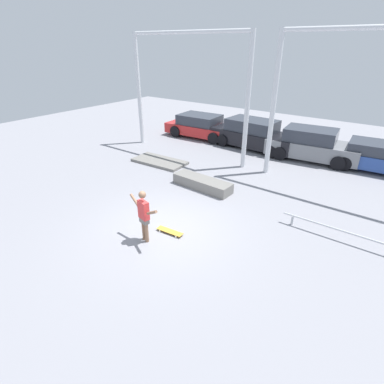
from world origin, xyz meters
name	(u,v)px	position (x,y,z in m)	size (l,w,h in m)	color
ground_plane	(166,230)	(0.00, 0.00, 0.00)	(36.00, 36.00, 0.00)	gray
skateboarder	(144,214)	(-0.11, -0.76, 0.88)	(1.28, 0.38, 1.55)	#8C664C
skateboard	(170,231)	(0.20, -0.08, 0.06)	(0.85, 0.30, 0.08)	gold
grind_box	(202,183)	(-0.77, 3.03, 0.20)	(2.41, 0.69, 0.39)	slate
manual_pad	(160,161)	(-3.93, 4.10, 0.06)	(2.54, 1.21, 0.12)	slate
grind_rail	(338,231)	(4.24, 2.50, 0.29)	(3.17, 0.08, 0.35)	#B7BABF
canopy_support_left	(187,81)	(-3.71, 5.95, 3.49)	(6.51, 0.20, 5.53)	silver
canopy_support_right	(367,96)	(3.71, 5.95, 3.49)	(6.51, 0.20, 5.53)	silver
parked_car_red	(201,126)	(-4.84, 8.82, 0.63)	(4.30, 2.12, 1.29)	red
parked_car_black	(253,135)	(-1.44, 8.76, 0.71)	(4.66, 2.11, 1.48)	black
parked_car_grey	(311,145)	(1.58, 8.74, 0.70)	(4.29, 2.17, 1.48)	slate
parked_car_blue	(380,157)	(4.40, 9.09, 0.59)	(4.33, 2.12, 1.21)	#284793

